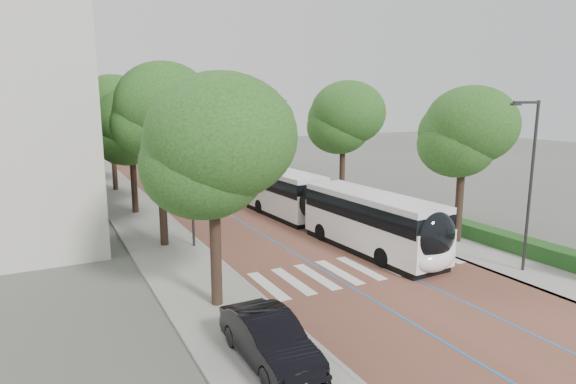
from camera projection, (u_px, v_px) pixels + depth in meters
name	position (u px, v px, depth m)	size (l,w,h in m)	color
ground	(369.00, 276.00, 22.62)	(160.00, 160.00, 0.00)	#51544C
road	(167.00, 169.00, 57.54)	(11.00, 140.00, 0.02)	brown
sidewalk_left	(100.00, 173.00, 54.15)	(4.00, 140.00, 0.12)	gray
sidewalk_right	(226.00, 165.00, 60.90)	(4.00, 140.00, 0.12)	gray
kerb_left	(118.00, 172.00, 55.01)	(0.20, 140.00, 0.14)	gray
kerb_right	(212.00, 166.00, 60.05)	(0.20, 140.00, 0.14)	gray
zebra_crossing	(360.00, 268.00, 23.58)	(10.55, 3.60, 0.01)	silver
lane_line_left	(154.00, 170.00, 56.82)	(0.12, 126.00, 0.01)	#2265AE
lane_line_right	(180.00, 168.00, 58.26)	(0.12, 126.00, 0.01)	#2265AE
hedge	(503.00, 240.00, 26.62)	(1.20, 14.00, 0.80)	#163D15
streetlight_near	(529.00, 173.00, 22.07)	(1.82, 0.20, 8.00)	#2D2C2F
streetlight_far	(284.00, 137.00, 43.90)	(1.82, 0.20, 8.00)	#2D2C2F
lamp_post_left	(191.00, 175.00, 26.08)	(0.14, 0.14, 8.00)	#2D2C2F
trees_left	(112.00, 117.00, 41.76)	(6.49, 60.78, 9.76)	black
trees_right	(289.00, 119.00, 44.97)	(5.79, 47.42, 9.26)	black
lead_bus	(330.00, 209.00, 29.21)	(3.43, 18.50, 3.20)	black
bus_queued_0	(232.00, 173.00, 43.65)	(3.10, 12.50, 3.20)	white
bus_queued_1	(198.00, 158.00, 55.02)	(2.72, 12.44, 3.20)	white
parked_car	(269.00, 339.00, 14.82)	(1.62, 4.64, 1.53)	black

